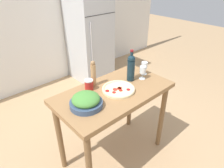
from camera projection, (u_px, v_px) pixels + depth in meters
ground_plane at (114, 154)px, 2.37m from camera, size 14.00×14.00×0.00m
wall_back at (21, 14)px, 3.09m from camera, size 6.40×0.06×2.60m
refrigerator at (90, 34)px, 3.64m from camera, size 0.64×0.70×1.75m
prep_counter at (114, 101)px, 1.99m from camera, size 1.15×0.62×0.89m
wine_bottle at (131, 67)px, 2.04m from camera, size 0.08×0.08×0.33m
wine_glass_near at (143, 70)px, 2.09m from camera, size 0.07×0.07×0.14m
wine_glass_far at (144, 66)px, 2.18m from camera, size 0.07×0.07×0.14m
pepper_mill at (93, 74)px, 1.95m from camera, size 0.05×0.05×0.27m
salad_bowl at (86, 101)px, 1.68m from camera, size 0.28×0.28×0.12m
homemade_pizza at (118, 89)px, 1.92m from camera, size 0.32×0.32×0.03m
salt_canister at (89, 85)px, 1.91m from camera, size 0.08×0.08×0.11m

